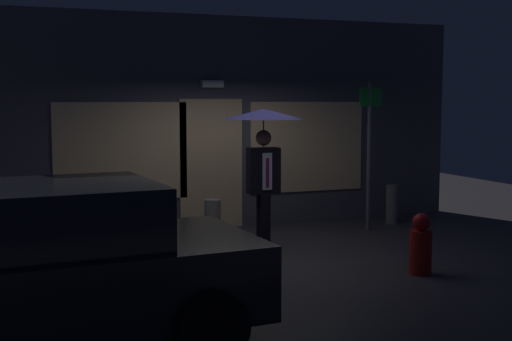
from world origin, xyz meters
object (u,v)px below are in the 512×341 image
object	(u,v)px
sidewalk_bollard_2	(392,204)
person_with_umbrella	(263,141)
parked_car	(20,271)
street_sign_post	(369,147)
sidewalk_bollard	(213,219)
fire_hydrant	(421,246)

from	to	relation	value
sidewalk_bollard_2	person_with_umbrella	bearing A→B (deg)	-158.16
person_with_umbrella	parked_car	xyz separation A→B (m)	(-3.45, -3.22, -0.85)
street_sign_post	sidewalk_bollard	xyz separation A→B (m)	(-2.65, 0.26, -1.09)
person_with_umbrella	fire_hydrant	xyz separation A→B (m)	(1.32, -2.06, -1.24)
sidewalk_bollard	sidewalk_bollard_2	world-z (taller)	sidewalk_bollard_2
person_with_umbrella	sidewalk_bollard	bearing A→B (deg)	119.31
sidewalk_bollard	fire_hydrant	xyz separation A→B (m)	(1.80, -3.06, 0.05)
person_with_umbrella	street_sign_post	size ratio (longest dim) A/B	0.83
person_with_umbrella	parked_car	bearing A→B (deg)	-133.09
sidewalk_bollard	sidewalk_bollard_2	xyz separation A→B (m)	(3.37, 0.16, 0.03)
person_with_umbrella	sidewalk_bollard_2	world-z (taller)	person_with_umbrella
person_with_umbrella	sidewalk_bollard	world-z (taller)	person_with_umbrella
parked_car	sidewalk_bollard	xyz separation A→B (m)	(2.98, 4.22, -0.44)
sidewalk_bollard_2	street_sign_post	bearing A→B (deg)	-149.92
sidewalk_bollard_2	sidewalk_bollard	bearing A→B (deg)	-177.27
parked_car	sidewalk_bollard	distance (m)	5.18
parked_car	street_sign_post	distance (m)	6.92
sidewalk_bollard	person_with_umbrella	bearing A→B (deg)	-64.58
person_with_umbrella	street_sign_post	bearing A→B (deg)	22.76
parked_car	street_sign_post	bearing A→B (deg)	30.68
sidewalk_bollard_2	fire_hydrant	distance (m)	3.58
person_with_umbrella	sidewalk_bollard_2	size ratio (longest dim) A/B	3.01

